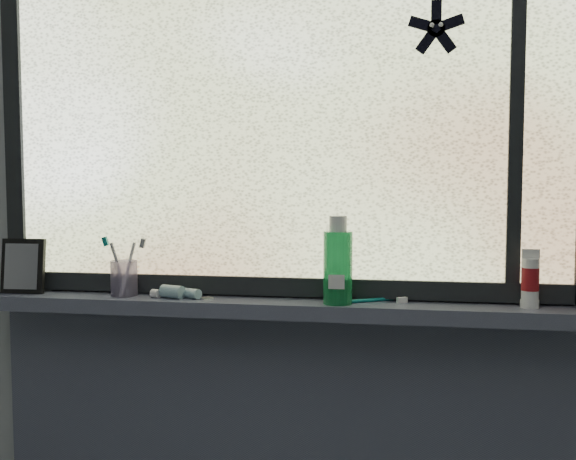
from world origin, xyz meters
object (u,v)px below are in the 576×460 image
(toothbrush_cup, at_px, (124,278))
(cream_tube, at_px, (530,276))
(vanity_mirror, at_px, (23,266))
(mouthwash_bottle, at_px, (338,260))

(toothbrush_cup, height_order, cream_tube, cream_tube)
(toothbrush_cup, bearing_deg, vanity_mirror, -178.48)
(mouthwash_bottle, xyz_separation_m, cream_tube, (0.48, 0.03, -0.04))
(vanity_mirror, bearing_deg, mouthwash_bottle, -4.89)
(vanity_mirror, relative_size, mouthwash_bottle, 0.82)
(vanity_mirror, relative_size, cream_tube, 1.47)
(vanity_mirror, height_order, mouthwash_bottle, mouthwash_bottle)
(vanity_mirror, xyz_separation_m, toothbrush_cup, (0.30, 0.01, -0.03))
(toothbrush_cup, distance_m, cream_tube, 1.07)
(toothbrush_cup, height_order, mouthwash_bottle, mouthwash_bottle)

